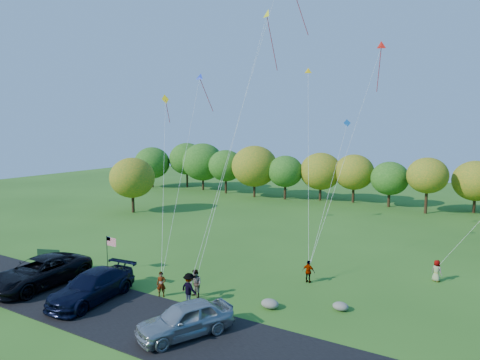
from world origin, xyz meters
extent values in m
plane|color=#2B5A19|center=(0.00, 0.00, 0.00)|extent=(140.00, 140.00, 0.00)
cube|color=black|center=(0.00, -4.00, 0.03)|extent=(44.00, 6.00, 0.06)
cylinder|color=#3C2916|center=(-34.79, 37.62, 1.17)|extent=(0.36, 0.36, 2.33)
ellipsoid|color=#3C6B1A|center=(-34.79, 37.62, 4.00)|extent=(5.11, 5.11, 4.60)
cylinder|color=#3C2916|center=(-29.37, 38.40, 1.13)|extent=(0.36, 0.36, 2.26)
ellipsoid|color=#3C6B1A|center=(-29.37, 38.40, 4.08)|extent=(5.62, 5.62, 5.06)
cylinder|color=#3C2916|center=(-25.75, 38.03, 1.19)|extent=(0.36, 0.36, 2.37)
ellipsoid|color=#1E5416|center=(-25.75, 38.03, 4.61)|extent=(6.87, 6.87, 6.19)
cylinder|color=#3C2916|center=(-20.18, 39.89, 1.11)|extent=(0.36, 0.36, 2.22)
ellipsoid|color=#1E5416|center=(-20.18, 39.89, 4.12)|extent=(5.84, 5.84, 5.26)
cylinder|color=#3C2916|center=(-15.40, 37.60, 1.59)|extent=(0.36, 0.36, 3.17)
ellipsoid|color=#1E5416|center=(-15.40, 37.60, 5.04)|extent=(5.74, 5.74, 5.16)
cylinder|color=#3C2916|center=(-9.50, 39.92, 1.58)|extent=(0.36, 0.36, 3.16)
ellipsoid|color=#1E5416|center=(-9.50, 39.92, 4.74)|extent=(4.86, 4.86, 4.37)
cylinder|color=#3C2916|center=(-4.78, 37.89, 1.42)|extent=(0.36, 0.36, 2.84)
ellipsoid|color=#3C6B1A|center=(-4.78, 37.89, 5.10)|extent=(6.95, 6.95, 6.26)
cylinder|color=#3C2916|center=(-0.51, 37.58, 1.19)|extent=(0.36, 0.36, 2.37)
ellipsoid|color=#1E5416|center=(-0.51, 37.58, 4.49)|extent=(6.53, 6.53, 5.87)
cylinder|color=#3C2916|center=(5.51, 37.57, 1.35)|extent=(0.36, 0.36, 2.69)
ellipsoid|color=#1E5416|center=(5.51, 37.57, 4.43)|extent=(5.33, 5.33, 4.80)
cylinder|color=#3C2916|center=(9.96, 36.75, 1.12)|extent=(0.36, 0.36, 2.23)
ellipsoid|color=#1E5416|center=(9.96, 36.75, 4.33)|extent=(6.44, 6.44, 5.80)
cylinder|color=#3C2916|center=(14.75, 36.25, 1.32)|extent=(0.36, 0.36, 2.63)
ellipsoid|color=#3C6B1A|center=(14.75, 36.25, 4.88)|extent=(6.91, 6.91, 6.22)
cylinder|color=#3C2916|center=(-22.00, 18.00, 1.30)|extent=(0.36, 0.36, 2.60)
ellipsoid|color=#3C6B1A|center=(-22.00, 18.00, 4.42)|extent=(5.60, 5.60, 5.04)
imported|color=black|center=(-9.25, -3.70, 1.02)|extent=(3.45, 7.05, 1.93)
imported|color=black|center=(-4.25, -3.57, 0.95)|extent=(3.07, 6.36, 1.79)
imported|color=#9DA1A7|center=(3.49, -4.16, 0.94)|extent=(4.16, 5.53, 1.75)
imported|color=#4C4C59|center=(-1.03, -0.80, 0.81)|extent=(0.71, 0.65, 1.62)
imported|color=#4C4C59|center=(0.94, 0.18, 0.90)|extent=(1.06, 0.94, 1.81)
imported|color=#4C4C59|center=(1.18, -0.80, 0.97)|extent=(1.36, 0.94, 1.94)
imported|color=#4C4C59|center=(6.14, 6.30, 0.79)|extent=(0.95, 0.45, 1.58)
imported|color=#4C4C59|center=(13.77, 11.11, 0.76)|extent=(0.89, 0.78, 1.52)
cube|color=black|center=(-13.39, 0.08, 0.45)|extent=(1.85, 0.80, 0.06)
cube|color=black|center=(-13.39, -0.11, 0.77)|extent=(1.83, 0.74, 0.59)
cube|color=black|center=(-14.20, 0.08, 0.23)|extent=(0.25, 0.48, 0.45)
cube|color=black|center=(-12.58, 0.08, 0.23)|extent=(0.25, 0.48, 0.45)
cylinder|color=#0C1DBC|center=(-11.43, -0.63, 0.46)|extent=(0.61, 0.61, 0.92)
cylinder|color=black|center=(-7.77, 0.87, 1.35)|extent=(0.05, 0.05, 2.69)
cube|color=red|center=(-7.28, 0.87, 2.31)|extent=(0.97, 0.65, 0.02)
cube|color=navy|center=(-7.57, 0.88, 2.51)|extent=(0.39, 0.02, 0.30)
ellipsoid|color=gray|center=(5.72, 1.15, 0.27)|extent=(1.09, 0.86, 0.55)
ellipsoid|color=gray|center=(9.46, 3.01, 0.24)|extent=(0.94, 0.78, 0.49)
cone|color=#1330C5|center=(-7.75, 12.88, 15.42)|extent=(0.95, 0.53, 0.83)
cone|color=gold|center=(2.59, 14.39, 15.49)|extent=(0.77, 0.55, 0.66)
cone|color=red|center=(8.11, 16.67, 17.45)|extent=(0.92, 0.56, 0.84)
cube|color=gold|center=(-11.18, 11.90, 13.44)|extent=(0.90, 0.32, 0.86)
cone|color=#CED311|center=(-1.12, 13.76, 20.51)|extent=(1.07, 0.78, 0.95)
cube|color=blue|center=(6.28, 13.83, 11.08)|extent=(0.62, 0.24, 0.60)
camera|label=1|loc=(16.62, -20.78, 10.82)|focal=32.00mm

